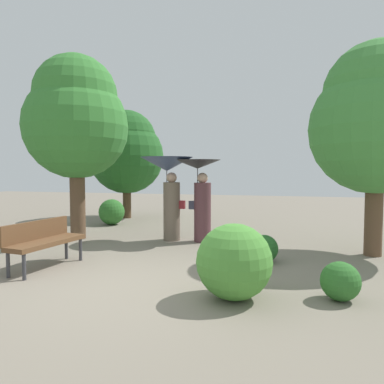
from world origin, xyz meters
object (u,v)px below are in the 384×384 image
at_px(tree_near_left, 76,118).
at_px(tree_mid_left, 126,151).
at_px(person_left, 168,178).
at_px(person_right, 200,187).
at_px(tree_near_right, 377,118).
at_px(park_bench, 43,239).

relative_size(tree_near_left, tree_mid_left, 1.18).
xyz_separation_m(person_left, tree_near_left, (-2.28, -0.38, 1.50)).
height_order(person_left, tree_mid_left, tree_mid_left).
relative_size(person_left, person_right, 1.04).
bearing_deg(tree_near_left, person_left, 9.41).
bearing_deg(tree_near_right, person_left, 173.70).
height_order(park_bench, tree_mid_left, tree_mid_left).
xyz_separation_m(person_right, tree_near_left, (-3.07, -0.41, 1.70)).
height_order(person_right, tree_near_right, tree_near_right).
relative_size(park_bench, tree_near_left, 0.34).
relative_size(person_left, tree_mid_left, 0.53).
relative_size(person_left, tree_near_left, 0.45).
xyz_separation_m(park_bench, tree_mid_left, (-1.44, 6.57, 1.90)).
bearing_deg(person_left, park_bench, 154.09).
bearing_deg(tree_mid_left, park_bench, -77.61).
xyz_separation_m(tree_near_left, tree_mid_left, (-0.49, 3.96, -0.62)).
relative_size(person_left, tree_near_right, 0.48).
bearing_deg(tree_mid_left, person_left, -52.31).
bearing_deg(person_right, tree_near_left, 95.56).
height_order(tree_near_right, tree_mid_left, tree_near_right).
bearing_deg(park_bench, tree_mid_left, 19.73).
bearing_deg(tree_mid_left, person_right, -44.98).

